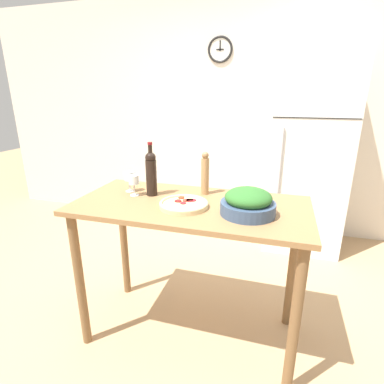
% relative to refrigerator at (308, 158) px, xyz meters
% --- Properties ---
extents(ground_plane, '(14.00, 14.00, 0.00)m').
position_rel_refrigerator_xyz_m(ground_plane, '(-0.75, -1.57, -0.95)').
color(ground_plane, tan).
extents(wall_back, '(6.40, 0.08, 2.60)m').
position_rel_refrigerator_xyz_m(wall_back, '(-0.75, 0.36, 0.36)').
color(wall_back, silver).
rests_on(wall_back, ground_plane).
extents(refrigerator, '(0.74, 0.64, 1.89)m').
position_rel_refrigerator_xyz_m(refrigerator, '(0.00, 0.00, 0.00)').
color(refrigerator, white).
rests_on(refrigerator, ground_plane).
extents(prep_counter, '(1.39, 0.67, 0.95)m').
position_rel_refrigerator_xyz_m(prep_counter, '(-0.75, -1.57, -0.15)').
color(prep_counter, olive).
rests_on(prep_counter, ground_plane).
extents(wine_bottle, '(0.07, 0.07, 0.34)m').
position_rel_refrigerator_xyz_m(wine_bottle, '(-1.03, -1.49, 0.15)').
color(wine_bottle, black).
rests_on(wine_bottle, prep_counter).
extents(wine_glass_near, '(0.06, 0.06, 0.13)m').
position_rel_refrigerator_xyz_m(wine_glass_near, '(-1.14, -1.53, 0.10)').
color(wine_glass_near, silver).
rests_on(wine_glass_near, prep_counter).
extents(wine_glass_far, '(0.06, 0.06, 0.13)m').
position_rel_refrigerator_xyz_m(wine_glass_far, '(-1.20, -1.46, 0.10)').
color(wine_glass_far, silver).
rests_on(wine_glass_far, prep_counter).
extents(pepper_mill, '(0.05, 0.05, 0.28)m').
position_rel_refrigerator_xyz_m(pepper_mill, '(-0.72, -1.37, 0.13)').
color(pepper_mill, '#AD7F51').
rests_on(pepper_mill, prep_counter).
extents(salad_bowl, '(0.30, 0.30, 0.15)m').
position_rel_refrigerator_xyz_m(salad_bowl, '(-0.41, -1.64, 0.07)').
color(salad_bowl, '#384C6B').
rests_on(salad_bowl, prep_counter).
extents(homemade_pizza, '(0.28, 0.28, 0.03)m').
position_rel_refrigerator_xyz_m(homemade_pizza, '(-0.77, -1.63, 0.02)').
color(homemade_pizza, '#DBC189').
rests_on(homemade_pizza, prep_counter).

